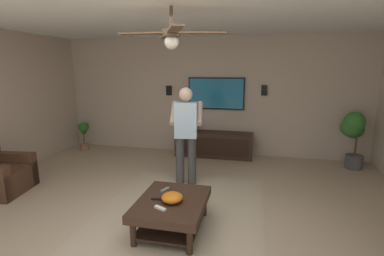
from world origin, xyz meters
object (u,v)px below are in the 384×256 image
(coffee_table, at_px, (172,207))
(remote_grey, at_px, (165,190))
(potted_plant_short, at_px, (84,130))
(tv, at_px, (216,94))
(potted_plant_tall, at_px, (353,131))
(remote_white, at_px, (160,208))
(person_standing, at_px, (186,130))
(wall_speaker_right, at_px, (169,91))
(bowl, at_px, (172,198))
(ceiling_fan, at_px, (171,36))
(wall_speaker_left, at_px, (264,90))
(media_console, at_px, (214,144))
(vase_round, at_px, (194,127))
(remote_black, at_px, (158,199))

(coffee_table, relative_size, remote_grey, 6.67)
(coffee_table, height_order, potted_plant_short, potted_plant_short)
(tv, distance_m, remote_grey, 3.24)
(potted_plant_tall, xyz_separation_m, remote_white, (-3.15, 2.85, -0.34))
(coffee_table, height_order, potted_plant_tall, potted_plant_tall)
(potted_plant_short, distance_m, remote_white, 4.37)
(tv, height_order, potted_plant_tall, tv)
(person_standing, relative_size, wall_speaker_right, 7.45)
(potted_plant_short, bearing_deg, bowl, -133.72)
(ceiling_fan, bearing_deg, remote_grey, 57.94)
(wall_speaker_left, bearing_deg, potted_plant_tall, -103.92)
(coffee_table, bearing_deg, person_standing, 7.09)
(media_console, xyz_separation_m, potted_plant_tall, (-0.17, -2.74, 0.48))
(vase_round, xyz_separation_m, ceiling_fan, (-2.91, -0.37, 1.64))
(coffee_table, bearing_deg, wall_speaker_right, 17.60)
(person_standing, relative_size, vase_round, 7.45)
(bowl, bearing_deg, remote_black, 83.48)
(coffee_table, bearing_deg, remote_grey, 34.07)
(potted_plant_tall, bearing_deg, potted_plant_short, 89.93)
(wall_speaker_right, bearing_deg, remote_grey, -163.78)
(media_console, xyz_separation_m, wall_speaker_left, (0.25, -1.04, 1.20))
(bowl, distance_m, wall_speaker_right, 3.68)
(media_console, xyz_separation_m, potted_plant_short, (-0.16, 3.13, 0.20))
(coffee_table, height_order, ceiling_fan, ceiling_fan)
(tv, distance_m, person_standing, 1.94)
(coffee_table, height_order, vase_round, vase_round)
(bowl, relative_size, vase_round, 1.15)
(ceiling_fan, bearing_deg, wall_speaker_left, -19.18)
(coffee_table, relative_size, ceiling_fan, 0.83)
(person_standing, distance_m, wall_speaker_right, 2.14)
(potted_plant_tall, xyz_separation_m, wall_speaker_left, (0.42, 1.70, 0.72))
(bowl, relative_size, wall_speaker_right, 1.15)
(media_console, height_order, vase_round, vase_round)
(person_standing, distance_m, vase_round, 1.66)
(tv, height_order, remote_white, tv)
(media_console, bearing_deg, ceiling_fan, -1.35)
(remote_black, relative_size, vase_round, 0.68)
(remote_grey, relative_size, wall_speaker_right, 0.68)
(bowl, distance_m, vase_round, 3.15)
(wall_speaker_left, bearing_deg, vase_round, 100.19)
(media_console, height_order, wall_speaker_left, wall_speaker_left)
(wall_speaker_right, bearing_deg, ceiling_fan, -161.94)
(potted_plant_short, relative_size, wall_speaker_left, 3.02)
(wall_speaker_left, bearing_deg, bowl, 162.56)
(tv, height_order, vase_round, tv)
(vase_round, bearing_deg, wall_speaker_left, -79.81)
(media_console, xyz_separation_m, tv, (0.24, 0.00, 1.11))
(vase_round, height_order, wall_speaker_left, wall_speaker_left)
(remote_black, height_order, remote_grey, same)
(potted_plant_tall, distance_m, wall_speaker_right, 3.93)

